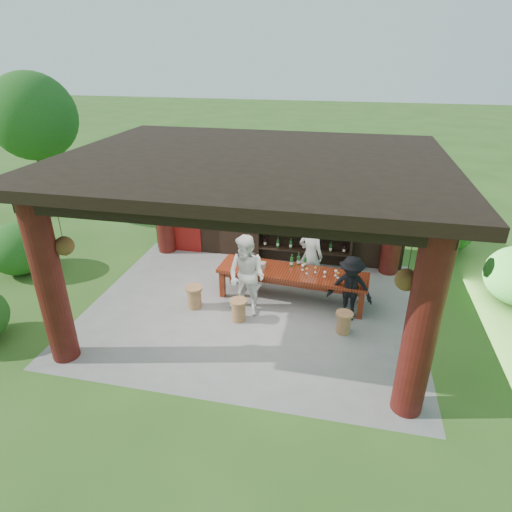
% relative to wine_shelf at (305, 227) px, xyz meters
% --- Properties ---
extents(ground, '(90.00, 90.00, 0.00)m').
position_rel_wine_shelf_xyz_m(ground, '(-0.88, -2.45, -1.12)').
color(ground, '#2D5119').
rests_on(ground, ground).
extents(pavilion, '(7.50, 6.00, 3.60)m').
position_rel_wine_shelf_xyz_m(pavilion, '(-0.89, -2.02, 1.01)').
color(pavilion, slate).
rests_on(pavilion, ground).
extents(wine_shelf, '(2.55, 0.39, 2.24)m').
position_rel_wine_shelf_xyz_m(wine_shelf, '(0.00, 0.00, 0.00)').
color(wine_shelf, black).
rests_on(wine_shelf, ground).
extents(tasting_table, '(3.52, 1.16, 0.75)m').
position_rel_wine_shelf_xyz_m(tasting_table, '(-0.06, -1.85, -0.49)').
color(tasting_table, '#55180C').
rests_on(tasting_table, ground).
extents(stool_near_left, '(0.38, 0.38, 0.50)m').
position_rel_wine_shelf_xyz_m(stool_near_left, '(-1.07, -2.96, -0.86)').
color(stool_near_left, brown).
rests_on(stool_near_left, ground).
extents(stool_near_right, '(0.36, 0.36, 0.48)m').
position_rel_wine_shelf_xyz_m(stool_near_right, '(1.18, -2.93, -0.87)').
color(stool_near_right, brown).
rests_on(stool_near_right, ground).
extents(stool_far_left, '(0.40, 0.40, 0.53)m').
position_rel_wine_shelf_xyz_m(stool_far_left, '(-2.19, -2.67, -0.84)').
color(stool_far_left, brown).
rests_on(stool_far_left, ground).
extents(host, '(0.73, 0.61, 1.72)m').
position_rel_wine_shelf_xyz_m(host, '(0.28, -1.14, -0.26)').
color(host, silver).
rests_on(host, ground).
extents(guest_woman, '(1.10, 0.98, 1.86)m').
position_rel_wine_shelf_xyz_m(guest_woman, '(-0.96, -2.63, -0.20)').
color(guest_woman, white).
rests_on(guest_woman, ground).
extents(guest_man, '(1.03, 0.67, 1.49)m').
position_rel_wine_shelf_xyz_m(guest_man, '(1.26, -2.37, -0.38)').
color(guest_man, black).
rests_on(guest_man, ground).
extents(table_bottles, '(0.39, 0.19, 0.31)m').
position_rel_wine_shelf_xyz_m(table_bottles, '(0.03, -1.54, -0.22)').
color(table_bottles, '#194C1E').
rests_on(table_bottles, tasting_table).
extents(table_glasses, '(0.89, 0.29, 0.15)m').
position_rel_wine_shelf_xyz_m(table_glasses, '(0.58, -1.87, -0.30)').
color(table_glasses, silver).
rests_on(table_glasses, tasting_table).
extents(napkin_basket, '(0.27, 0.20, 0.14)m').
position_rel_wine_shelf_xyz_m(napkin_basket, '(-0.83, -1.84, -0.30)').
color(napkin_basket, '#BF6672').
rests_on(napkin_basket, tasting_table).
extents(shrubs, '(15.48, 8.16, 1.36)m').
position_rel_wine_shelf_xyz_m(shrubs, '(1.86, -1.16, -0.56)').
color(shrubs, '#194C14').
rests_on(shrubs, ground).
extents(trees, '(20.68, 10.64, 4.80)m').
position_rel_wine_shelf_xyz_m(trees, '(2.54, -1.21, 2.24)').
color(trees, '#3F2819').
rests_on(trees, ground).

